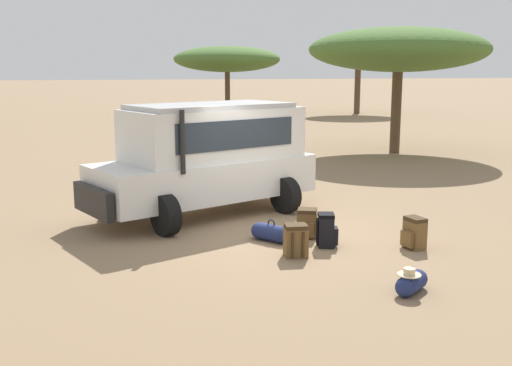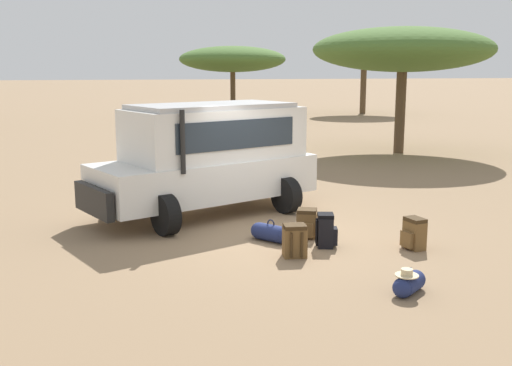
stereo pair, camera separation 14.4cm
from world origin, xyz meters
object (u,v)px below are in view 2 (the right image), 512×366
backpack_near_rear_wheel (414,234)px  duffel_bag_soft_canvas (271,233)px  acacia_tree_left_mid (233,59)px  duffel_bag_low_black_case (409,283)px  safari_vehicle (209,156)px  acacia_tree_right_mid (365,46)px  backpack_outermost (295,241)px  backpack_beside_front_wheel (326,231)px  backpack_cluster_center (307,224)px  acacia_tree_centre_back (403,50)px

backpack_near_rear_wheel → duffel_bag_soft_canvas: (-2.38, 1.06, -0.12)m
acacia_tree_left_mid → duffel_bag_low_black_case: bearing=-96.4°
safari_vehicle → duffel_bag_soft_canvas: bearing=-72.3°
acacia_tree_left_mid → acacia_tree_right_mid: acacia_tree_right_mid is taller
backpack_near_rear_wheel → duffel_bag_soft_canvas: 2.60m
backpack_outermost → acacia_tree_right_mid: bearing=64.8°
backpack_beside_front_wheel → duffel_bag_soft_canvas: 1.07m
duffel_bag_soft_canvas → acacia_tree_right_mid: (14.48, 29.45, 4.52)m
backpack_outermost → duffel_bag_soft_canvas: 1.01m
backpack_beside_front_wheel → backpack_cluster_center: (-0.14, 0.68, -0.03)m
duffel_bag_soft_canvas → acacia_tree_right_mid: size_ratio=0.12×
backpack_outermost → acacia_tree_left_mid: size_ratio=0.08×
backpack_beside_front_wheel → acacia_tree_right_mid: 33.25m
safari_vehicle → duffel_bag_soft_canvas: (0.77, -2.42, -1.13)m
safari_vehicle → backpack_near_rear_wheel: safari_vehicle is taller
safari_vehicle → acacia_tree_left_mid: 26.02m
safari_vehicle → acacia_tree_centre_back: (8.57, 8.00, 2.56)m
acacia_tree_centre_back → acacia_tree_right_mid: bearing=70.7°
backpack_cluster_center → acacia_tree_centre_back: acacia_tree_centre_back is taller
duffel_bag_soft_canvas → acacia_tree_left_mid: acacia_tree_left_mid is taller
acacia_tree_left_mid → acacia_tree_right_mid: 9.93m
backpack_near_rear_wheel → acacia_tree_right_mid: bearing=68.4°
backpack_beside_front_wheel → safari_vehicle: bearing=118.8°
backpack_beside_front_wheel → duffel_bag_soft_canvas: size_ratio=0.83×
backpack_beside_front_wheel → acacia_tree_centre_back: bearing=57.8°
backpack_cluster_center → duffel_bag_soft_canvas: backpack_cluster_center is taller
backpack_near_rear_wheel → acacia_tree_right_mid: size_ratio=0.09×
backpack_beside_front_wheel → acacia_tree_centre_back: acacia_tree_centre_back is taller
acacia_tree_right_mid → backpack_near_rear_wheel: bearing=-111.6°
backpack_cluster_center → acacia_tree_right_mid: bearing=64.9°
backpack_beside_front_wheel → backpack_outermost: backpack_beside_front_wheel is taller
safari_vehicle → backpack_outermost: safari_vehicle is taller
backpack_cluster_center → duffel_bag_low_black_case: size_ratio=0.87×
duffel_bag_low_black_case → backpack_near_rear_wheel: bearing=60.6°
acacia_tree_left_mid → acacia_tree_right_mid: bearing=10.0°
backpack_beside_front_wheel → duffel_bag_low_black_case: (0.39, -2.44, -0.15)m
acacia_tree_left_mid → backpack_near_rear_wheel: bearing=-94.7°
duffel_bag_low_black_case → acacia_tree_centre_back: (6.53, 13.45, 3.70)m
backpack_cluster_center → backpack_outermost: bearing=-118.0°
backpack_cluster_center → acacia_tree_left_mid: 28.15m
duffel_bag_soft_canvas → acacia_tree_centre_back: acacia_tree_centre_back is taller
backpack_cluster_center → acacia_tree_centre_back: 13.02m
backpack_cluster_center → backpack_near_rear_wheel: backpack_near_rear_wheel is taller
backpack_near_rear_wheel → acacia_tree_centre_back: (5.42, 11.48, 3.58)m
safari_vehicle → backpack_beside_front_wheel: 3.57m
duffel_bag_soft_canvas → acacia_tree_right_mid: 33.12m
backpack_cluster_center → backpack_outermost: size_ratio=0.97×
backpack_beside_front_wheel → duffel_bag_low_black_case: backpack_beside_front_wheel is taller
backpack_beside_front_wheel → duffel_bag_low_black_case: size_ratio=0.97×
backpack_near_rear_wheel → duffel_bag_low_black_case: (-1.11, -1.97, -0.12)m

